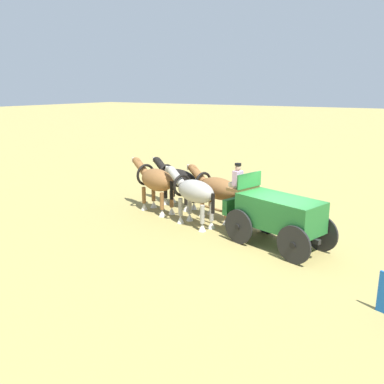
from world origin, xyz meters
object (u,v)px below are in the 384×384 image
(draft_horse_rear_near, at_px, (193,192))
(draft_horse_rear_off, at_px, (216,189))
(show_wagon, at_px, (276,213))
(draft_horse_lead_off, at_px, (177,179))
(draft_horse_lead_near, at_px, (155,181))

(draft_horse_rear_near, relative_size, draft_horse_rear_off, 0.95)
(show_wagon, bearing_deg, draft_horse_lead_off, -22.48)
(draft_horse_rear_off, relative_size, draft_horse_lead_near, 1.04)
(draft_horse_rear_off, bearing_deg, show_wagon, 153.40)
(show_wagon, height_order, draft_horse_lead_near, show_wagon)
(draft_horse_rear_off, height_order, draft_horse_lead_near, draft_horse_lead_near)
(show_wagon, height_order, draft_horse_rear_off, show_wagon)
(draft_horse_rear_off, relative_size, draft_horse_lead_off, 0.97)
(draft_horse_lead_near, bearing_deg, draft_horse_rear_off, -169.88)
(draft_horse_rear_near, xyz_separation_m, draft_horse_lead_near, (2.48, -0.74, 0.05))
(draft_horse_rear_near, distance_m, draft_horse_lead_near, 2.59)
(draft_horse_rear_near, height_order, draft_horse_lead_off, draft_horse_rear_near)
(draft_horse_rear_near, height_order, draft_horse_lead_near, draft_horse_lead_near)
(show_wagon, height_order, draft_horse_lead_off, show_wagon)
(draft_horse_rear_near, bearing_deg, draft_horse_rear_off, -106.54)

